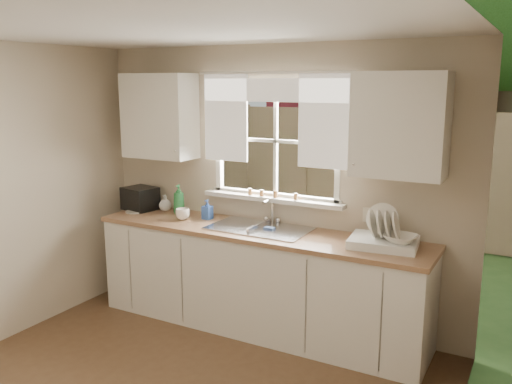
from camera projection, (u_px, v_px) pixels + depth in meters
The scene contains 20 objects.
room_walls at pixel (114, 246), 3.14m from camera, with size 3.62×4.02×2.50m.
ceiling at pixel (111, 20), 2.94m from camera, with size 3.60×4.00×0.02m, color silver.
window at pixel (275, 160), 4.87m from camera, with size 1.38×0.16×1.06m.
curtains at pixel (272, 110), 4.73m from camera, with size 1.50×0.03×0.81m.
base_cabinets at pixel (258, 281), 4.80m from camera, with size 3.00×0.62×0.87m, color white.
countertop at pixel (258, 232), 4.71m from camera, with size 3.04×0.65×0.04m, color #986E4C.
upper_cabinet_left at pixel (160, 116), 5.18m from camera, with size 0.70×0.33×0.80m, color white.
upper_cabinet_right at pixel (400, 125), 4.10m from camera, with size 0.70×0.33×0.80m, color white.
wall_outlet at pixel (368, 215), 4.52m from camera, with size 0.08×0.01×0.12m, color beige.
sill_jars at pixel (270, 194), 4.88m from camera, with size 0.50×0.04×0.06m.
backyard at pixel (465, 8), 9.72m from camera, with size 20.00×10.00×6.13m.
sink at pixel (259, 237), 4.75m from camera, with size 0.88×0.52×0.40m.
dish_rack at pixel (384, 238), 4.22m from camera, with size 0.56×0.45×0.32m.
bowl at pixel (401, 238), 4.10m from camera, with size 0.24×0.24×0.06m, color white.
soap_bottle_a at pixel (179, 199), 5.24m from camera, with size 0.11×0.11×0.29m, color #2B8542.
soap_bottle_b at pixel (207, 209), 5.05m from camera, with size 0.08×0.08×0.18m, color #2D53A9.
soap_bottle_c at pixel (165, 203), 5.39m from camera, with size 0.12×0.12×0.16m, color #EFE4C5.
saucer at pixel (135, 211), 5.34m from camera, with size 0.19×0.19×0.01m, color beige.
cup at pixel (183, 214), 5.04m from camera, with size 0.13×0.13×0.10m, color white.
black_appliance at pixel (140, 198), 5.43m from camera, with size 0.31×0.27×0.23m, color black.
Camera 1 is at (2.17, -2.32, 2.17)m, focal length 38.00 mm.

